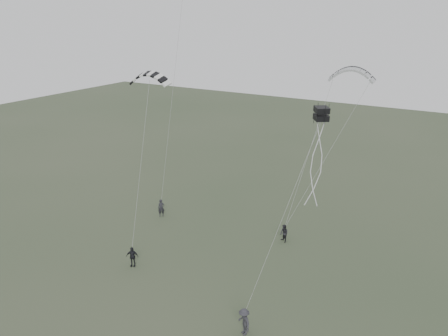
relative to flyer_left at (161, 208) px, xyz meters
The scene contains 8 objects.
ground 9.97m from the flyer_left, 42.34° to the right, with size 140.00×140.00×0.00m, color #33422C.
flyer_left is the anchor object (origin of this frame).
flyer_right 11.93m from the flyer_left, ahead, with size 0.75×0.58×1.54m, color black.
flyer_center 8.65m from the flyer_left, 66.46° to the right, with size 0.94×0.39×1.60m, color black.
flyer_far 17.52m from the flyer_left, 35.87° to the right, with size 1.13×0.65×1.74m, color #2B2A30.
kite_pale_large 20.85m from the flyer_left, 25.59° to the left, with size 3.72×0.84×1.55m, color #A0A3A5, non-canonical shape.
kite_striped 13.16m from the flyer_left, 58.06° to the right, with size 3.37×0.84×1.29m, color black, non-canonical shape.
kite_box 21.10m from the flyer_left, 18.96° to the right, with size 0.74×0.74×0.76m, color black, non-canonical shape.
Camera 1 is at (16.56, -22.50, 18.08)m, focal length 35.00 mm.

